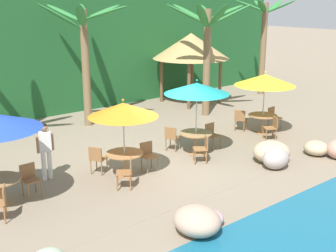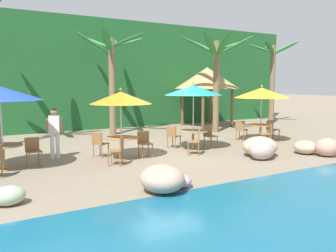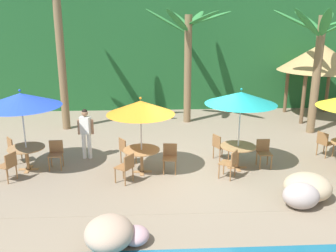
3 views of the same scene
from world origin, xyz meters
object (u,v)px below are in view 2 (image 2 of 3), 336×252
umbrella_teal (193,90)px  chair_yellow_inland (241,129)px  umbrella_orange (121,98)px  chair_teal_left (196,140)px  palm_tree_third (217,64)px  chair_yellow_seaward (272,128)px  chair_teal_inland (173,135)px  chair_orange_left (118,149)px  umbrella_yellow (262,93)px  chair_orange_seaward (145,142)px  dining_table_teal (193,134)px  dining_table_yellow (261,128)px  palapa_hut (207,78)px  palm_tree_second (112,64)px  palm_tree_fourth (273,70)px  chair_teal_seaward (209,135)px  chair_yellow_left (267,133)px  dining_table_blue (3,149)px  chair_blue_seaward (33,149)px  chair_orange_inland (99,143)px  umbrella_blue (0,93)px  dining_table_orange (121,141)px  waiter_in_white (54,129)px

umbrella_teal → chair_yellow_inland: size_ratio=2.93×
umbrella_orange → chair_teal_left: size_ratio=2.70×
palm_tree_third → chair_yellow_seaward: bearing=-80.2°
chair_yellow_seaward → chair_teal_inland: bearing=174.5°
chair_orange_left → umbrella_yellow: umbrella_yellow is taller
chair_orange_seaward → dining_table_teal: bearing=4.3°
dining_table_yellow → palapa_hut: 6.34m
palm_tree_second → dining_table_yellow: bearing=-49.2°
palm_tree_fourth → palapa_hut: palm_tree_fourth is taller
chair_teal_seaward → chair_yellow_left: size_ratio=1.00×
umbrella_teal → chair_yellow_left: (3.21, -0.66, -1.73)m
chair_teal_left → palm_tree_second: (-0.63, 6.21, 2.91)m
dining_table_blue → chair_blue_seaward: size_ratio=1.26×
umbrella_yellow → chair_teal_seaward: bearing=-180.0°
chair_orange_inland → palapa_hut: bearing=32.2°
dining_table_teal → palapa_hut: size_ratio=0.29×
dining_table_yellow → palm_tree_third: bearing=85.4°
chair_blue_seaward → umbrella_yellow: 9.38m
chair_orange_seaward → chair_yellow_inland: bearing=10.7°
umbrella_blue → umbrella_yellow: bearing=-0.5°
chair_teal_left → dining_table_yellow: 4.08m
umbrella_blue → palm_tree_third: size_ratio=0.52×
chair_yellow_inland → umbrella_blue: bearing=-176.2°
chair_yellow_left → chair_teal_seaward: bearing=162.1°
dining_table_orange → umbrella_yellow: (6.57, 0.28, 1.49)m
chair_orange_left → waiter_in_white: size_ratio=0.51×
dining_table_orange → chair_orange_seaward: (0.85, 0.00, -0.10)m
chair_yellow_left → palm_tree_fourth: size_ratio=0.17×
chair_orange_seaward → chair_yellow_left: bearing=-5.3°
chair_orange_inland → palm_tree_second: 6.25m
chair_teal_inland → palapa_hut: size_ratio=0.23×
chair_teal_inland → chair_yellow_inland: size_ratio=1.00×
umbrella_yellow → chair_yellow_inland: 1.80m
umbrella_yellow → dining_table_teal: bearing=-178.2°
chair_orange_inland → chair_yellow_left: 6.81m
chair_orange_left → dining_table_teal: size_ratio=0.79×
dining_table_orange → umbrella_yellow: 6.74m
umbrella_yellow → chair_yellow_inland: bearing=122.0°
dining_table_orange → chair_yellow_seaward: (7.41, 0.42, -0.10)m
chair_orange_seaward → chair_orange_inland: size_ratio=1.00×
dining_table_teal → umbrella_yellow: umbrella_yellow is taller
dining_table_teal → palapa_hut: (5.05, 5.89, 2.18)m
umbrella_orange → chair_teal_inland: 3.08m
dining_table_orange → dining_table_blue: bearing=174.1°
umbrella_yellow → palm_tree_third: size_ratio=0.50×
dining_table_blue → waiter_in_white: waiter_in_white is taller
umbrella_orange → umbrella_teal: umbrella_teal is taller
palm_tree_third → dining_table_yellow: bearing=-94.6°
chair_teal_seaward → waiter_in_white: size_ratio=0.51×
waiter_in_white → chair_yellow_left: bearing=-12.3°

